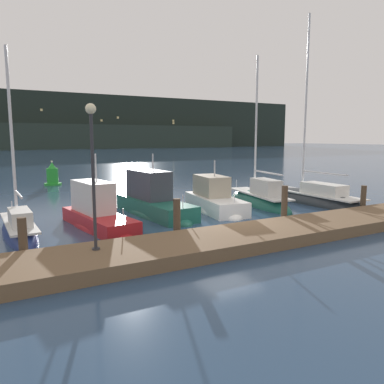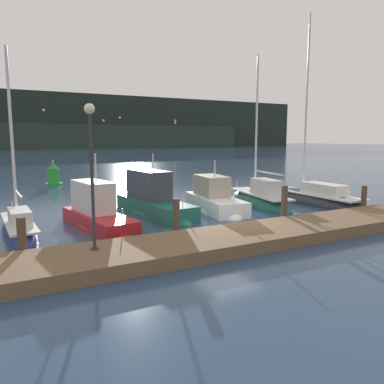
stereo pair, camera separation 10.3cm
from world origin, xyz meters
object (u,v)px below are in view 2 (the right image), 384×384
at_px(sailboat_berth_1, 19,232).
at_px(sailboat_berth_5, 260,202).
at_px(motorboat_berth_2, 97,219).
at_px(motorboat_berth_3, 154,207).
at_px(dock_lamppost, 91,155).
at_px(channel_buoy, 54,176).
at_px(sailboat_berth_6, 311,201).
at_px(motorboat_berth_4, 215,205).

distance_m(sailboat_berth_1, sailboat_berth_5, 12.96).
relative_size(motorboat_berth_2, motorboat_berth_3, 0.89).
distance_m(sailboat_berth_5, dock_lamppost, 12.91).
bearing_deg(channel_buoy, motorboat_berth_3, -80.09).
bearing_deg(dock_lamppost, sailboat_berth_1, 110.71).
xyz_separation_m(motorboat_berth_2, channel_buoy, (0.57, 16.67, 0.40)).
bearing_deg(sailboat_berth_5, channel_buoy, 120.36).
bearing_deg(channel_buoy, motorboat_berth_2, -91.97).
bearing_deg(dock_lamppost, motorboat_berth_2, 74.93).
height_order(motorboat_berth_3, sailboat_berth_5, sailboat_berth_5).
height_order(channel_buoy, dock_lamppost, dock_lamppost).
distance_m(sailboat_berth_5, sailboat_berth_6, 3.40).
relative_size(sailboat_berth_5, dock_lamppost, 2.09).
bearing_deg(dock_lamppost, channel_buoy, 85.02).
bearing_deg(motorboat_berth_4, motorboat_berth_2, -173.51).
xyz_separation_m(sailboat_berth_5, sailboat_berth_6, (3.29, -0.85, -0.05)).
bearing_deg(sailboat_berth_5, dock_lamppost, -152.36).
bearing_deg(sailboat_berth_5, sailboat_berth_1, -175.99).
xyz_separation_m(motorboat_berth_3, channel_buoy, (-2.67, 15.29, 0.37)).
height_order(sailboat_berth_6, channel_buoy, sailboat_berth_6).
xyz_separation_m(channel_buoy, dock_lamppost, (-1.87, -21.50, 2.63)).
relative_size(sailboat_berth_1, motorboat_berth_3, 1.23).
bearing_deg(motorboat_berth_4, sailboat_berth_6, -5.50).
bearing_deg(motorboat_berth_3, sailboat_berth_6, -7.35).
xyz_separation_m(sailboat_berth_1, sailboat_berth_6, (16.21, 0.06, -0.01)).
bearing_deg(dock_lamppost, sailboat_berth_5, 27.64).
bearing_deg(motorboat_berth_3, sailboat_berth_1, -168.32).
bearing_deg(sailboat_berth_5, sailboat_berth_6, -14.49).
bearing_deg(channel_buoy, dock_lamppost, -94.98).
bearing_deg(channel_buoy, sailboat_berth_6, -52.97).
bearing_deg(dock_lamppost, motorboat_berth_4, 35.45).
bearing_deg(sailboat_berth_5, motorboat_berth_3, 176.35).
bearing_deg(sailboat_berth_1, motorboat_berth_3, 11.68).
height_order(motorboat_berth_2, motorboat_berth_4, motorboat_berth_2).
bearing_deg(motorboat_berth_3, sailboat_berth_5, -3.65).
height_order(sailboat_berth_1, sailboat_berth_5, sailboat_berth_5).
relative_size(motorboat_berth_3, motorboat_berth_4, 1.18).
bearing_deg(motorboat_berth_4, sailboat_berth_5, 3.91).
distance_m(motorboat_berth_2, channel_buoy, 16.68).
height_order(sailboat_berth_1, channel_buoy, sailboat_berth_1).
xyz_separation_m(sailboat_berth_1, channel_buoy, (3.72, 16.61, 0.64)).
relative_size(sailboat_berth_1, channel_buoy, 3.99).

